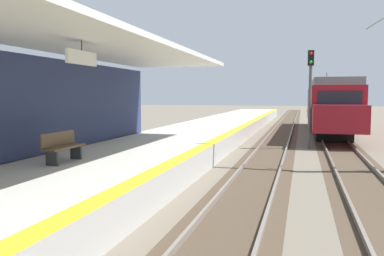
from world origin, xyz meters
name	(u,v)px	position (x,y,z in m)	size (l,w,h in m)	color
station_platform	(160,151)	(-2.50, 16.00, 0.45)	(5.00, 80.00, 0.91)	#B7B5AD
track_pair_nearest_platform	(271,152)	(1.90, 20.00, 0.05)	(2.34, 120.00, 0.16)	#4C3D2D
track_pair_middle	(344,154)	(5.30, 20.00, 0.05)	(2.34, 120.00, 0.16)	#4C3D2D
approaching_train	(329,104)	(5.30, 31.84, 2.18)	(2.93, 19.60, 4.76)	maroon
rail_signal_post	(310,89)	(3.74, 22.06, 3.19)	(0.32, 0.34, 5.20)	#4C4C4C
platform_bench	(62,146)	(-3.35, 10.14, 1.37)	(0.45, 1.60, 0.88)	brown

